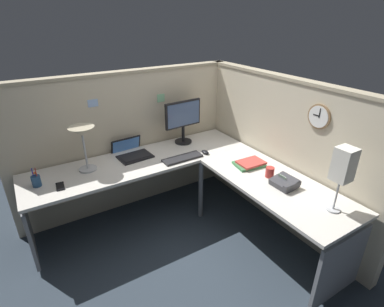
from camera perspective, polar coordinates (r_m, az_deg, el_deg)
The scene contains 18 objects.
ground_plane at distance 3.35m, azimuth 0.78°, elevation -14.01°, with size 6.80×6.80×0.00m, color #2D3842.
cubicle_wall_back at distance 3.48m, azimuth -11.99°, elevation 2.33°, with size 2.57×0.12×1.58m.
cubicle_wall_right at distance 3.25m, azimuth 16.52°, elevation 0.08°, with size 0.12×2.37×1.58m.
desk at distance 2.89m, azimuth -1.09°, elevation -5.78°, with size 2.35×2.15×0.73m.
monitor at distance 3.43m, azimuth -1.71°, elevation 6.65°, with size 0.46×0.20×0.50m.
laptop at distance 3.29m, azimuth -11.55°, elevation 0.25°, with size 0.37×0.40×0.22m.
keyboard at distance 3.13m, azimuth -1.83°, elevation -0.88°, with size 0.43×0.14×0.02m, color #232326.
computer_mouse at distance 3.25m, azimuth 2.54°, elevation 0.28°, with size 0.06×0.10×0.03m, color black.
desk_lamp_dome at distance 2.95m, azimuth -20.21°, elevation 3.31°, with size 0.24×0.24×0.44m.
pen_cup at distance 2.97m, azimuth -27.61°, elevation -4.65°, with size 0.08×0.08×0.18m.
cell_phone at distance 2.89m, azimuth -23.86°, elevation -5.75°, with size 0.07×0.14×0.01m, color black.
office_phone at distance 2.76m, azimuth 17.32°, elevation -5.41°, with size 0.19×0.21×0.11m.
book_stack at distance 3.05m, azimuth 10.98°, elevation -1.89°, with size 0.31×0.26×0.04m.
desk_lamp_paper at distance 2.43m, azimuth 26.96°, elevation -2.20°, with size 0.13×0.13×0.53m.
coffee_mug at distance 2.87m, azimuth 14.63°, elevation -3.47°, with size 0.08×0.08×0.10m, color #B2332D.
wall_clock at distance 2.79m, azimuth 23.15°, elevation 6.51°, with size 0.04×0.22×0.22m.
pinned_note_leftmost at distance 3.18m, azimuth -18.40°, elevation 9.11°, with size 0.10×0.00×0.07m, color #99B7E5.
pinned_note_middle at distance 3.43m, azimuth -5.95°, elevation 10.50°, with size 0.09×0.00×0.09m, color #8CCC99.
Camera 1 is at (-1.39, -2.18, 2.13)m, focal length 27.93 mm.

